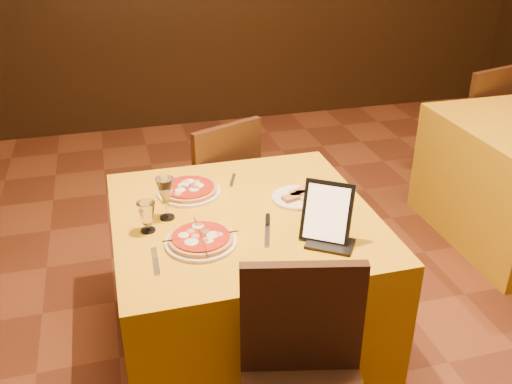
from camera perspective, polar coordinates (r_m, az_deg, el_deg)
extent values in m
cube|color=#5E2D19|center=(2.80, 11.86, -17.81)|extent=(6.00, 7.00, 0.01)
cube|color=#CB970D|center=(2.64, -1.18, -9.32)|extent=(1.10, 1.10, 0.75)
cylinder|color=white|center=(2.24, -5.52, -5.00)|extent=(0.28, 0.28, 0.01)
cylinder|color=#AD4C23|center=(2.23, -5.54, -4.65)|extent=(0.25, 0.25, 0.02)
cylinder|color=white|center=(2.62, -6.71, -0.01)|extent=(0.29, 0.29, 0.01)
cylinder|color=#AD4C23|center=(2.61, -6.73, 0.30)|extent=(0.26, 0.26, 0.02)
cylinder|color=white|center=(2.56, 4.11, -0.58)|extent=(0.23, 0.23, 0.01)
cylinder|color=olive|center=(2.55, 4.12, -0.25)|extent=(0.14, 0.14, 0.02)
cube|color=black|center=(2.22, 7.11, -2.02)|extent=(0.22, 0.19, 0.23)
cube|color=silver|center=(2.31, 1.14, -3.95)|extent=(0.09, 0.23, 0.01)
cube|color=silver|center=(2.16, -10.01, -6.81)|extent=(0.03, 0.18, 0.01)
cube|color=silver|center=(2.72, -2.35, 1.18)|extent=(0.06, 0.14, 0.01)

